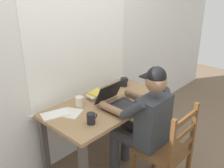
# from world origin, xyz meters

# --- Properties ---
(ground_plane) EXTENTS (8.00, 8.00, 0.00)m
(ground_plane) POSITION_xyz_m (0.00, 0.00, 0.00)
(ground_plane) COLOR brown
(back_wall) EXTENTS (6.00, 0.08, 2.60)m
(back_wall) POSITION_xyz_m (0.00, 0.42, 1.30)
(back_wall) COLOR silver
(back_wall) RESTS_ON ground
(desk) EXTENTS (1.30, 0.69, 0.73)m
(desk) POSITION_xyz_m (0.00, 0.00, 0.63)
(desk) COLOR #9E7A51
(desk) RESTS_ON ground
(seated_person) EXTENTS (0.50, 0.60, 1.23)m
(seated_person) POSITION_xyz_m (0.07, -0.42, 0.68)
(seated_person) COLOR #33383D
(seated_person) RESTS_ON ground
(wooden_chair) EXTENTS (0.42, 0.42, 0.93)m
(wooden_chair) POSITION_xyz_m (0.07, -0.70, 0.45)
(wooden_chair) COLOR brown
(wooden_chair) RESTS_ON ground
(laptop) EXTENTS (0.33, 0.33, 0.22)m
(laptop) POSITION_xyz_m (0.02, -0.10, 0.78)
(laptop) COLOR black
(laptop) RESTS_ON desk
(computer_mouse) EXTENTS (0.06, 0.10, 0.03)m
(computer_mouse) POSITION_xyz_m (0.32, -0.20, 0.75)
(computer_mouse) COLOR black
(computer_mouse) RESTS_ON desk
(coffee_mug_white) EXTENTS (0.12, 0.08, 0.10)m
(coffee_mug_white) POSITION_xyz_m (-0.23, 0.16, 0.78)
(coffee_mug_white) COLOR beige
(coffee_mug_white) RESTS_ON desk
(coffee_mug_dark) EXTENTS (0.11, 0.08, 0.10)m
(coffee_mug_dark) POSITION_xyz_m (-0.38, -0.17, 0.78)
(coffee_mug_dark) COLOR black
(coffee_mug_dark) RESTS_ON desk
(coffee_mug_spare) EXTENTS (0.12, 0.08, 0.10)m
(coffee_mug_spare) POSITION_xyz_m (0.46, 0.16, 0.78)
(coffee_mug_spare) COLOR black
(coffee_mug_spare) RESTS_ON desk
(book_stack_main) EXTENTS (0.19, 0.15, 0.07)m
(book_stack_main) POSITION_xyz_m (0.01, 0.16, 0.77)
(book_stack_main) COLOR gray
(book_stack_main) RESTS_ON desk
(paper_pile_near_laptop) EXTENTS (0.21, 0.19, 0.01)m
(paper_pile_near_laptop) POSITION_xyz_m (0.11, -0.20, 0.74)
(paper_pile_near_laptop) COLOR silver
(paper_pile_near_laptop) RESTS_ON desk
(paper_pile_back_corner) EXTENTS (0.29, 0.22, 0.01)m
(paper_pile_back_corner) POSITION_xyz_m (-0.51, 0.19, 0.74)
(paper_pile_back_corner) COLOR white
(paper_pile_back_corner) RESTS_ON desk
(paper_pile_side) EXTENTS (0.25, 0.24, 0.00)m
(paper_pile_side) POSITION_xyz_m (-0.39, 0.11, 0.73)
(paper_pile_side) COLOR silver
(paper_pile_side) RESTS_ON desk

